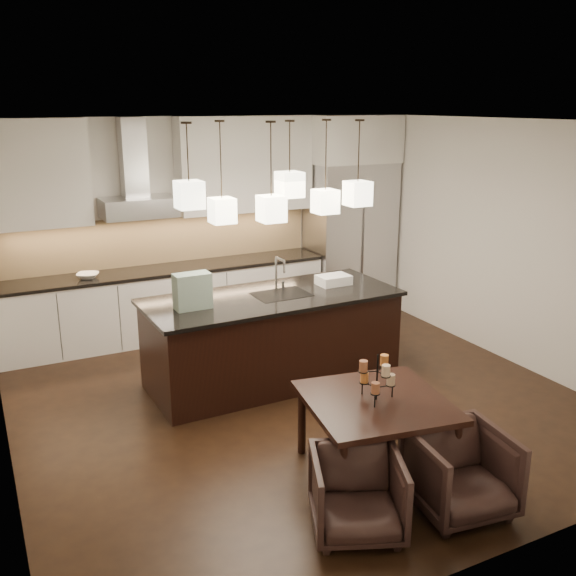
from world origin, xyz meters
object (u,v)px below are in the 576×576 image
armchair_left (357,494)px  armchair_right (460,472)px  island_body (272,340)px  refrigerator (349,238)px  dining_table (375,436)px

armchair_left → armchair_right: size_ratio=0.93×
armchair_left → island_body: bearing=100.2°
island_body → armchair_left: (-0.59, -2.64, -0.17)m
refrigerator → armchair_left: (-2.70, -4.47, -0.78)m
armchair_right → island_body: bearing=102.6°
island_body → armchair_left: bearing=-103.6°
armchair_left → armchair_right: (0.82, -0.13, 0.02)m
refrigerator → armchair_right: bearing=-112.2°
dining_table → armchair_left: size_ratio=1.69×
island_body → armchair_right: bearing=-86.2°
refrigerator → dining_table: size_ratio=1.95×
refrigerator → armchair_right: (-1.88, -4.60, -0.75)m
armchair_left → armchair_right: bearing=13.4°
refrigerator → dining_table: refrigerator is taller
refrigerator → armchair_right: size_ratio=3.05×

